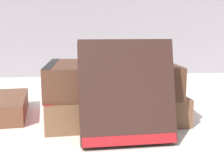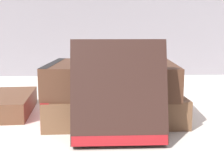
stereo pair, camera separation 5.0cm
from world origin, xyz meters
name	(u,v)px [view 1 (the left image)]	position (x,y,z in m)	size (l,w,h in m)	color
ground_plane	(105,123)	(0.00, 0.00, 0.00)	(3.00, 3.00, 0.00)	silver
book_flat_bottom	(108,104)	(0.01, 0.03, 0.02)	(0.21, 0.17, 0.04)	brown
book_flat_top	(107,78)	(0.01, 0.03, 0.07)	(0.21, 0.17, 0.05)	#4C2D1E
book_leaning_front	(127,96)	(0.02, -0.08, 0.06)	(0.12, 0.05, 0.13)	#331E19
pocket_watch	(142,61)	(0.06, 0.02, 0.09)	(0.05, 0.05, 0.01)	white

